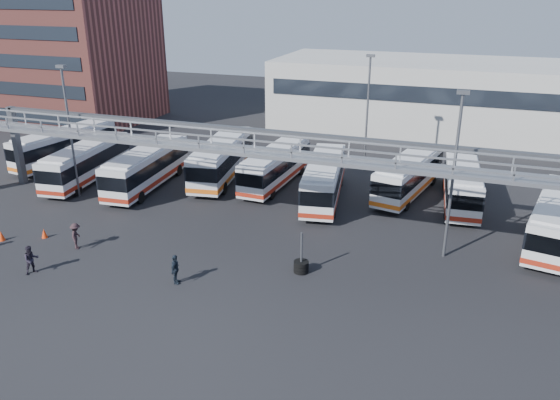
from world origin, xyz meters
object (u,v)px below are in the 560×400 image
(bus_0, at_px, (65,145))
(bus_8, at_px, (556,218))
(bus_2, at_px, (147,166))
(light_pole_left, at_px, (69,125))
(cone_left, at_px, (1,236))
(light_pole_back, at_px, (368,108))
(light_pole_mid, at_px, (454,168))
(pedestrian_d, at_px, (175,269))
(bus_6, at_px, (409,174))
(bus_5, at_px, (324,178))
(bus_4, at_px, (276,165))
(pedestrian_c, at_px, (76,236))
(pedestrian_b, at_px, (31,260))
(cone_right, at_px, (44,233))
(bus_3, at_px, (222,158))
(bus_1, at_px, (86,161))
(bus_7, at_px, (462,182))
(tire_stack, at_px, (301,266))

(bus_0, relative_size, bus_8, 1.02)
(bus_0, relative_size, bus_2, 1.00)
(light_pole_left, distance_m, cone_left, 10.01)
(light_pole_back, distance_m, bus_8, 18.48)
(light_pole_mid, relative_size, pedestrian_d, 5.86)
(bus_2, relative_size, bus_6, 1.04)
(bus_5, height_order, bus_8, bus_5)
(bus_4, relative_size, pedestrian_c, 5.99)
(bus_0, height_order, bus_5, bus_0)
(pedestrian_b, height_order, cone_right, pedestrian_b)
(cone_left, bearing_deg, pedestrian_b, -28.63)
(light_pole_left, distance_m, bus_2, 6.72)
(light_pole_mid, bearing_deg, bus_0, 167.46)
(bus_3, distance_m, cone_right, 16.04)
(bus_3, height_order, pedestrian_c, bus_3)
(bus_1, relative_size, bus_3, 0.93)
(cone_left, bearing_deg, cone_right, 28.73)
(bus_3, xyz_separation_m, bus_7, (19.56, 0.84, -0.16))
(bus_2, xyz_separation_m, pedestrian_b, (1.62, -14.84, -0.94))
(pedestrian_c, relative_size, cone_right, 2.74)
(light_pole_mid, distance_m, bus_2, 24.68)
(bus_2, relative_size, cone_left, 16.50)
(light_pole_back, height_order, tire_stack, light_pole_back)
(bus_7, bearing_deg, light_pole_left, -168.14)
(light_pole_mid, distance_m, bus_1, 30.15)
(bus_1, distance_m, cone_left, 11.91)
(bus_4, bearing_deg, bus_5, -20.38)
(pedestrian_d, bearing_deg, cone_left, 73.82)
(bus_8, height_order, pedestrian_c, bus_8)
(light_pole_back, height_order, bus_3, light_pole_back)
(bus_6, distance_m, tire_stack, 15.57)
(tire_stack, bearing_deg, pedestrian_c, -172.77)
(bus_1, bearing_deg, bus_6, 6.35)
(bus_0, relative_size, cone_right, 17.45)
(bus_5, relative_size, pedestrian_c, 6.32)
(bus_3, distance_m, tire_stack, 17.74)
(light_pole_mid, height_order, bus_1, light_pole_mid)
(bus_6, xyz_separation_m, bus_7, (4.01, -0.57, 0.02))
(light_pole_left, bearing_deg, cone_right, -67.88)
(bus_7, height_order, bus_8, bus_8)
(bus_3, xyz_separation_m, bus_4, (4.82, 0.12, -0.19))
(bus_6, distance_m, pedestrian_c, 24.97)
(light_pole_back, relative_size, bus_2, 0.94)
(pedestrian_c, bearing_deg, bus_6, -73.98)
(light_pole_left, bearing_deg, light_pole_mid, -2.05)
(bus_7, distance_m, cone_left, 32.69)
(bus_5, xyz_separation_m, pedestrian_b, (-12.79, -16.93, -0.91))
(light_pole_left, bearing_deg, bus_7, 16.58)
(bus_5, relative_size, tire_stack, 4.31)
(light_pole_left, relative_size, bus_1, 0.95)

